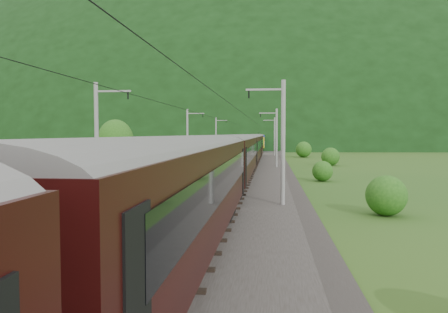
# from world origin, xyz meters

# --- Properties ---
(ground) EXTENTS (600.00, 600.00, 0.00)m
(ground) POSITION_xyz_m (0.00, 0.00, 0.00)
(ground) COLOR #214B17
(ground) RESTS_ON ground
(railbed) EXTENTS (14.00, 220.00, 0.30)m
(railbed) POSITION_xyz_m (0.00, 10.00, 0.15)
(railbed) COLOR #38332D
(railbed) RESTS_ON ground
(track_left) EXTENTS (2.40, 220.00, 0.27)m
(track_left) POSITION_xyz_m (-2.40, 10.00, 0.37)
(track_left) COLOR #542F24
(track_left) RESTS_ON railbed
(track_right) EXTENTS (2.40, 220.00, 0.27)m
(track_right) POSITION_xyz_m (2.40, 10.00, 0.37)
(track_right) COLOR #542F24
(track_right) RESTS_ON railbed
(catenary_left) EXTENTS (2.54, 192.28, 8.00)m
(catenary_left) POSITION_xyz_m (-6.12, 32.00, 4.50)
(catenary_left) COLOR gray
(catenary_left) RESTS_ON railbed
(catenary_right) EXTENTS (2.54, 192.28, 8.00)m
(catenary_right) POSITION_xyz_m (6.12, 32.00, 4.50)
(catenary_right) COLOR gray
(catenary_right) RESTS_ON railbed
(overhead_wires) EXTENTS (4.83, 198.00, 0.03)m
(overhead_wires) POSITION_xyz_m (0.00, 10.00, 7.10)
(overhead_wires) COLOR black
(overhead_wires) RESTS_ON ground
(mountain_main) EXTENTS (504.00, 360.00, 244.00)m
(mountain_main) POSITION_xyz_m (0.00, 260.00, 0.00)
(mountain_main) COLOR black
(mountain_main) RESTS_ON ground
(mountain_ridge) EXTENTS (336.00, 280.00, 132.00)m
(mountain_ridge) POSITION_xyz_m (-120.00, 300.00, 0.00)
(mountain_ridge) COLOR black
(mountain_ridge) RESTS_ON ground
(train) EXTENTS (2.98, 142.46, 5.19)m
(train) POSITION_xyz_m (2.40, 20.50, 3.53)
(train) COLOR black
(train) RESTS_ON ground
(hazard_post_near) EXTENTS (0.15, 0.15, 1.42)m
(hazard_post_near) POSITION_xyz_m (-0.06, 67.01, 1.01)
(hazard_post_near) COLOR red
(hazard_post_near) RESTS_ON railbed
(hazard_post_far) EXTENTS (0.14, 0.14, 1.31)m
(hazard_post_far) POSITION_xyz_m (0.43, 44.06, 0.96)
(hazard_post_far) COLOR red
(hazard_post_far) RESTS_ON railbed
(signal) EXTENTS (0.21, 0.21, 1.86)m
(signal) POSITION_xyz_m (-4.51, 49.25, 1.39)
(signal) COLOR black
(signal) RESTS_ON railbed
(vegetation_left) EXTENTS (12.54, 143.87, 6.82)m
(vegetation_left) POSITION_xyz_m (-13.57, 15.58, 2.45)
(vegetation_left) COLOR #205416
(vegetation_left) RESTS_ON ground
(vegetation_right) EXTENTS (6.41, 104.75, 2.93)m
(vegetation_right) POSITION_xyz_m (12.17, 18.34, 1.25)
(vegetation_right) COLOR #205416
(vegetation_right) RESTS_ON ground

